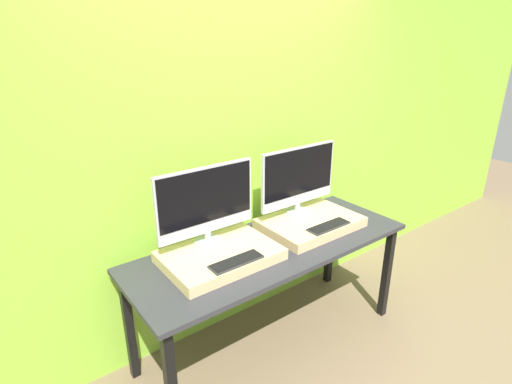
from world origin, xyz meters
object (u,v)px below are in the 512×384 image
Objects in this scene: keyboard_right at (329,226)px; monitor_right at (299,178)px; keyboard_left at (236,261)px; monitor_left at (206,203)px.

monitor_right is at bearing 90.00° from keyboard_right.
keyboard_left is 0.74m from keyboard_right.
monitor_right reaches higher than keyboard_right.
keyboard_left is at bearing -157.53° from monitor_right.
monitor_left is 0.84m from keyboard_right.
monitor_left is at bearing 157.53° from keyboard_right.
monitor_right is 0.40m from keyboard_right.
keyboard_right is (0.00, -0.30, -0.25)m from monitor_right.
monitor_right is at bearing 0.00° from monitor_left.
keyboard_left is at bearing -90.00° from monitor_left.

